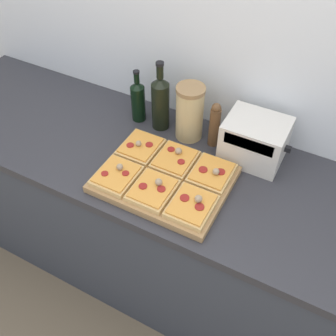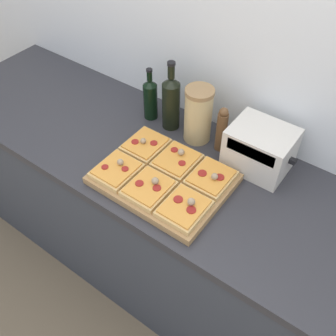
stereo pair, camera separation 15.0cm
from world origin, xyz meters
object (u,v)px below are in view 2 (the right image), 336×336
(cutting_board, at_px, (163,179))
(pepper_mill, at_px, (222,129))
(olive_oil_bottle, at_px, (150,98))
(grain_jar_tall, at_px, (198,115))
(wine_bottle, at_px, (171,102))
(toaster_oven, at_px, (260,149))

(cutting_board, height_order, pepper_mill, pepper_mill)
(olive_oil_bottle, xyz_separation_m, grain_jar_tall, (0.25, 0.00, 0.02))
(wine_bottle, bearing_deg, cutting_board, -59.07)
(pepper_mill, bearing_deg, olive_oil_bottle, 180.00)
(cutting_board, relative_size, pepper_mill, 2.36)
(grain_jar_tall, distance_m, pepper_mill, 0.12)
(wine_bottle, distance_m, toaster_oven, 0.43)
(wine_bottle, xyz_separation_m, pepper_mill, (0.25, 0.00, -0.03))
(wine_bottle, bearing_deg, toaster_oven, -0.11)
(grain_jar_tall, relative_size, toaster_oven, 0.93)
(cutting_board, height_order, olive_oil_bottle, olive_oil_bottle)
(pepper_mill, distance_m, toaster_oven, 0.17)
(cutting_board, relative_size, wine_bottle, 1.54)
(toaster_oven, bearing_deg, wine_bottle, 179.89)
(cutting_board, distance_m, pepper_mill, 0.32)
(olive_oil_bottle, xyz_separation_m, wine_bottle, (0.11, 0.00, 0.03))
(olive_oil_bottle, height_order, toaster_oven, olive_oil_bottle)
(cutting_board, xyz_separation_m, olive_oil_bottle, (-0.29, 0.29, 0.09))
(wine_bottle, xyz_separation_m, toaster_oven, (0.43, -0.00, -0.04))
(grain_jar_tall, height_order, toaster_oven, grain_jar_tall)
(olive_oil_bottle, relative_size, toaster_oven, 0.94)
(grain_jar_tall, bearing_deg, pepper_mill, 0.00)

